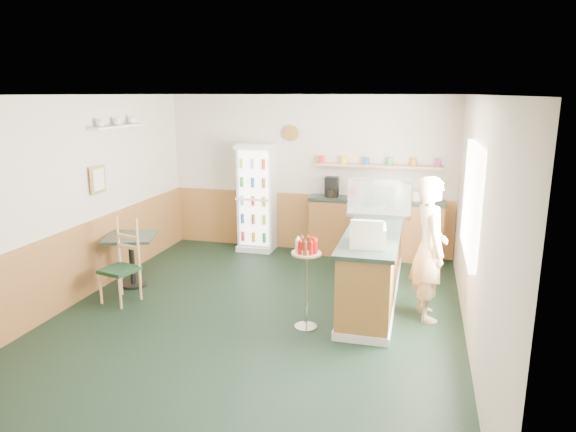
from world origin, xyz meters
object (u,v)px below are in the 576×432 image
(drinks_fridge, at_px, (257,197))
(cash_register, at_px, (368,235))
(shopkeeper, at_px, (429,249))
(cafe_chair, at_px, (122,258))
(display_case, at_px, (380,198))
(condiment_stand, at_px, (306,267))
(cafe_table, at_px, (131,251))

(drinks_fridge, height_order, cash_register, drinks_fridge)
(cash_register, xyz_separation_m, shopkeeper, (0.70, 0.44, -0.24))
(cafe_chair, bearing_deg, shopkeeper, 20.12)
(display_case, distance_m, cash_register, 1.55)
(drinks_fridge, relative_size, condiment_stand, 1.73)
(drinks_fridge, relative_size, cafe_chair, 1.68)
(cash_register, xyz_separation_m, cafe_table, (-3.40, 0.48, -0.60))
(cafe_table, bearing_deg, condiment_stand, -14.61)
(display_case, distance_m, cafe_chair, 3.65)
(condiment_stand, xyz_separation_m, cafe_table, (-2.72, 0.71, -0.23))
(drinks_fridge, bearing_deg, shopkeeper, -37.34)
(cash_register, relative_size, condiment_stand, 0.39)
(cafe_table, distance_m, cafe_chair, 0.51)
(drinks_fridge, bearing_deg, display_case, -26.82)
(cash_register, bearing_deg, drinks_fridge, 124.93)
(cafe_table, height_order, cafe_chair, cafe_chair)
(shopkeeper, bearing_deg, cafe_table, 74.52)
(drinks_fridge, xyz_separation_m, condiment_stand, (1.54, -2.89, -0.19))
(display_case, bearing_deg, cafe_table, -162.72)
(drinks_fridge, xyz_separation_m, cafe_table, (-1.18, -2.18, -0.41))
(cafe_chair, bearing_deg, drinks_fridge, 82.79)
(cash_register, height_order, cafe_table, cash_register)
(condiment_stand, bearing_deg, cash_register, 18.47)
(cafe_chair, bearing_deg, condiment_stand, 8.69)
(cafe_table, xyz_separation_m, cafe_chair, (0.16, -0.48, 0.06))
(condiment_stand, bearing_deg, shopkeeper, 25.76)
(display_case, xyz_separation_m, cafe_chair, (-3.24, -1.54, -0.68))
(cash_register, bearing_deg, cafe_chair, 175.07)
(drinks_fridge, height_order, cafe_chair, drinks_fridge)
(display_case, bearing_deg, drinks_fridge, 153.18)
(display_case, distance_m, cafe_table, 3.64)
(display_case, relative_size, cafe_table, 1.05)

